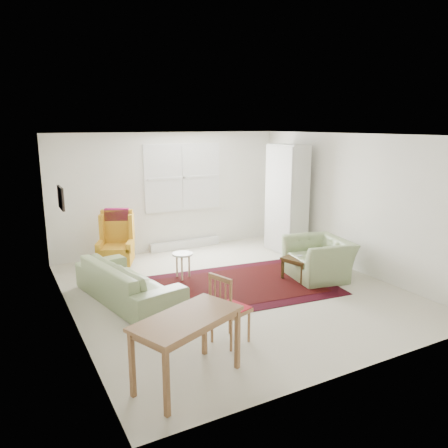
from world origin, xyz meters
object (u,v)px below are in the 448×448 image
armchair (319,255)px  stool (183,266)px  desk_chair (231,308)px  coffee_table (299,268)px  sofa (128,274)px  desk (188,349)px  wingback_chair (115,240)px  cabinet (287,199)px

armchair → stool: 2.40m
desk_chair → coffee_table: bearing=-74.7°
coffee_table → stool: 2.04m
sofa → desk: bearing=166.5°
sofa → coffee_table: (2.90, -0.49, -0.22)m
wingback_chair → stool: bearing=-29.3°
sofa → desk: size_ratio=1.81×
sofa → coffee_table: 2.95m
wingback_chair → desk: 4.14m
coffee_table → stool: (-1.79, 0.98, 0.04)m
stool → cabinet: size_ratio=0.21×
sofa → desk: sofa is taller
wingback_chair → stool: size_ratio=2.29×
cabinet → desk_chair: bearing=-136.7°
coffee_table → desk: (-2.97, -1.96, 0.17)m
desk → desk_chair: desk_chair is taller
armchair → cabinet: (0.47, 1.62, 0.71)m
armchair → desk_chair: size_ratio=1.17×
armchair → wingback_chair: 3.75m
sofa → coffee_table: sofa is taller
wingback_chair → stool: wingback_chair is taller
cabinet → desk: (-3.79, -3.50, -0.76)m
sofa → cabinet: (3.72, 1.05, 0.70)m
armchair → cabinet: 1.83m
cabinet → desk: bearing=-138.7°
armchair → desk_chair: 2.85m
sofa → desk_chair: size_ratio=2.30×
armchair → cabinet: bearing=172.9°
coffee_table → desk_chair: 2.60m
stool → cabinet: bearing=12.1°
desk → sofa: bearing=88.4°
cabinet → desk: 5.21m
stool → desk: size_ratio=0.41×
cabinet → desk_chair: (-2.98, -2.96, -0.67)m
armchair → stool: (-2.14, 1.06, -0.18)m
wingback_chair → cabinet: 3.58m
sofa → coffee_table: size_ratio=4.28×
cabinet → desk_chair: size_ratio=2.47×
stool → desk_chair: 2.44m
desk → desk_chair: 0.98m
armchair → desk: size_ratio=0.92×
sofa → desk: 2.45m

